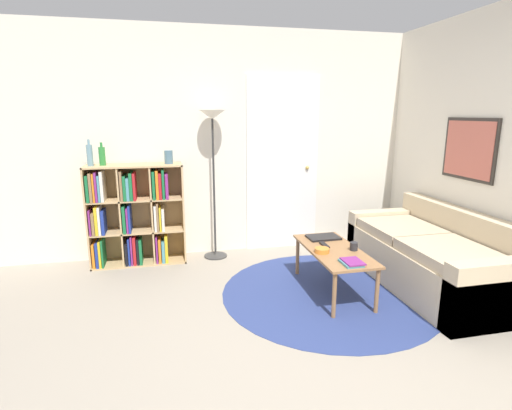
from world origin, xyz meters
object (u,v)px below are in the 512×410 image
cup (354,246)px  couch (434,259)px  bookshelf (133,215)px  bottle_middle (102,156)px  coffee_table (334,254)px  vase_on_shelf (169,157)px  floor_lamp (213,137)px  laptop (323,237)px  bowl (322,250)px  bottle_left (90,155)px

cup → couch: bearing=-0.7°
bookshelf → bottle_middle: size_ratio=4.60×
coffee_table → vase_on_shelf: size_ratio=7.07×
bottle_middle → vase_on_shelf: bearing=-0.8°
bookshelf → cup: (2.04, -1.26, -0.09)m
cup → floor_lamp: bearing=131.9°
laptop → bowl: bearing=-113.5°
floor_lamp → bowl: (0.82, -1.25, -0.95)m
cup → bottle_left: bearing=152.8°
floor_lamp → laptop: 1.63m
bottle_left → coffee_table: bearing=-27.5°
floor_lamp → couch: bearing=-32.6°
bottle_left → vase_on_shelf: bearing=1.4°
bookshelf → bowl: size_ratio=8.36×
bookshelf → coffee_table: 2.23m
couch → bowl: size_ratio=13.50×
laptop → bowl: 0.43m
bottle_left → vase_on_shelf: (0.80, 0.02, -0.04)m
bookshelf → coffee_table: size_ratio=1.09×
laptop → cup: (0.14, -0.40, 0.03)m
coffee_table → laptop: (0.03, 0.33, 0.06)m
couch → bowl: bearing=179.2°
laptop → cup: size_ratio=4.28×
vase_on_shelf → couch: bearing=-27.3°
laptop → bottle_middle: bottle_middle is taller
bookshelf → floor_lamp: floor_lamp is taller
bowl → coffee_table: bearing=23.5°
couch → vase_on_shelf: bearing=152.7°
coffee_table → cup: bearing=-22.9°
bottle_middle → coffee_table: bearing=-29.3°
bottle_middle → cup: bearing=-28.9°
laptop → bottle_middle: size_ratio=1.34×
bowl → laptop: bearing=66.5°
bowl → bottle_left: 2.57m
bowl → vase_on_shelf: 1.96m
vase_on_shelf → bookshelf: bearing=-179.9°
coffee_table → bottle_middle: 2.60m
bookshelf → couch: size_ratio=0.62×
couch → cup: (-0.85, 0.01, 0.19)m
couch → laptop: size_ratio=5.54×
floor_lamp → couch: (1.98, -1.27, -1.12)m
bowl → vase_on_shelf: size_ratio=0.92×
bottle_middle → bowl: bearing=-32.4°
floor_lamp → vase_on_shelf: size_ratio=11.66×
bookshelf → floor_lamp: bearing=-0.3°
floor_lamp → couch: size_ratio=0.94×
vase_on_shelf → coffee_table: bearing=-39.4°
bottle_left → bowl: bearing=-30.4°
coffee_table → bottle_middle: (-2.14, 1.20, 0.84)m
floor_lamp → cup: bearing=-48.1°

